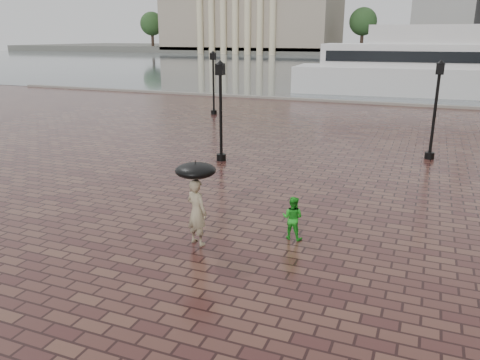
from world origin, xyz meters
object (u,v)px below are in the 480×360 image
object	(u,v)px
adult_pedestrian	(197,212)
child_pedestrian	(293,218)
ferry_near	(438,67)
street_lamps	(349,96)

from	to	relation	value
adult_pedestrian	child_pedestrian	bearing A→B (deg)	-130.04
child_pedestrian	ferry_near	size ratio (longest dim) A/B	0.05
street_lamps	ferry_near	size ratio (longest dim) A/B	0.78
adult_pedestrian	child_pedestrian	distance (m)	2.72
street_lamps	ferry_near	distance (m)	23.65
street_lamps	child_pedestrian	xyz separation A→B (m)	(0.99, -14.76, -1.69)
street_lamps	ferry_near	xyz separation A→B (m)	(4.58, 23.20, 0.36)
adult_pedestrian	child_pedestrian	world-z (taller)	adult_pedestrian
adult_pedestrian	ferry_near	world-z (taller)	ferry_near
child_pedestrian	ferry_near	distance (m)	38.18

